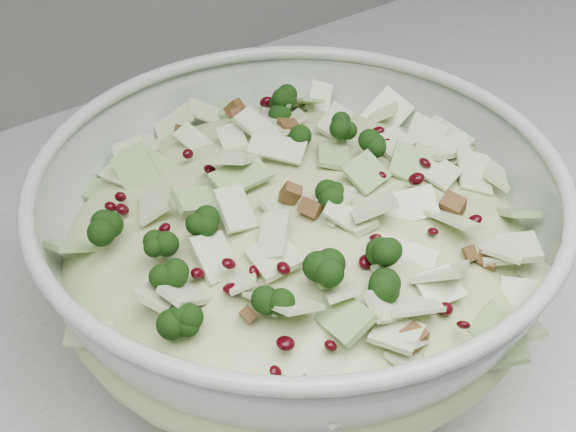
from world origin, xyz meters
The scene contains 2 objects.
mixing_bowl centered at (-0.70, 1.60, 0.97)m, with size 0.43×0.43×0.14m.
salad centered at (-0.70, 1.60, 0.99)m, with size 0.42×0.42×0.14m.
Camera 1 is at (-0.94, 1.28, 1.32)m, focal length 50.00 mm.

